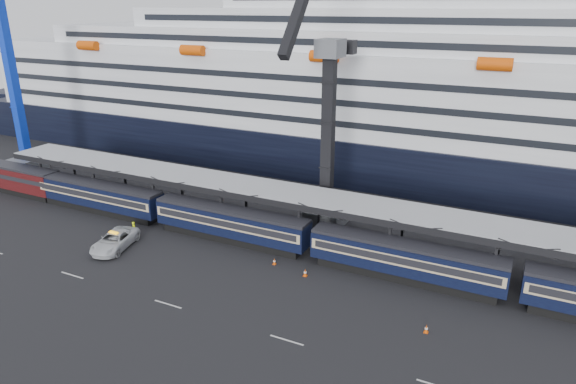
# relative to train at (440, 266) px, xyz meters

# --- Properties ---
(ground) EXTENTS (260.00, 260.00, 0.00)m
(ground) POSITION_rel_train_xyz_m (4.65, -10.00, -2.20)
(ground) COLOR black
(ground) RESTS_ON ground
(train) EXTENTS (133.05, 3.00, 4.05)m
(train) POSITION_rel_train_xyz_m (0.00, 0.00, 0.00)
(train) COLOR black
(train) RESTS_ON ground
(canopy) EXTENTS (130.00, 6.25, 5.53)m
(canopy) POSITION_rel_train_xyz_m (4.65, 4.00, 3.05)
(canopy) COLOR #A0A4A9
(canopy) RESTS_ON ground
(cruise_ship) EXTENTS (214.09, 28.84, 34.00)m
(cruise_ship) POSITION_rel_train_xyz_m (3.57, 35.99, 10.14)
(cruise_ship) COLOR black
(cruise_ship) RESTS_ON ground
(crane_blue) EXTENTS (4.50, 19.91, 52.01)m
(crane_blue) POSITION_rel_train_xyz_m (-67.35, 7.55, 16.03)
(crane_blue) COLOR #53575B
(crane_blue) RESTS_ON ground
(crane_dark_near) EXTENTS (4.50, 17.75, 35.08)m
(crane_dark_near) POSITION_rel_train_xyz_m (-15.35, 8.59, 9.73)
(crane_dark_near) COLOR #53575B
(crane_dark_near) RESTS_ON ground
(pickup_truck) EXTENTS (4.54, 7.20, 1.85)m
(pickup_truck) POSITION_rel_train_xyz_m (-33.83, -7.50, -1.27)
(pickup_truck) COLOR silver
(pickup_truck) RESTS_ON ground
(worker) EXTENTS (0.79, 0.66, 1.86)m
(worker) POSITION_rel_train_xyz_m (-34.04, -4.13, -1.27)
(worker) COLOR #C8E10B
(worker) RESTS_ON ground
(traffic_cone_a) EXTENTS (0.38, 0.38, 0.77)m
(traffic_cone_a) POSITION_rel_train_xyz_m (-34.95, -7.89, -1.82)
(traffic_cone_a) COLOR #DF4C07
(traffic_cone_a) RESTS_ON ground
(traffic_cone_b) EXTENTS (0.35, 0.35, 0.70)m
(traffic_cone_b) POSITION_rel_train_xyz_m (-16.22, -3.01, -1.86)
(traffic_cone_b) COLOR #DF4C07
(traffic_cone_b) RESTS_ON ground
(traffic_cone_c) EXTENTS (0.40, 0.40, 0.80)m
(traffic_cone_c) POSITION_rel_train_xyz_m (-12.32, -3.84, -1.81)
(traffic_cone_c) COLOR #DF4C07
(traffic_cone_c) RESTS_ON ground
(traffic_cone_d) EXTENTS (0.37, 0.37, 0.75)m
(traffic_cone_d) POSITION_rel_train_xyz_m (0.54, -7.98, -1.83)
(traffic_cone_d) COLOR #DF4C07
(traffic_cone_d) RESTS_ON ground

